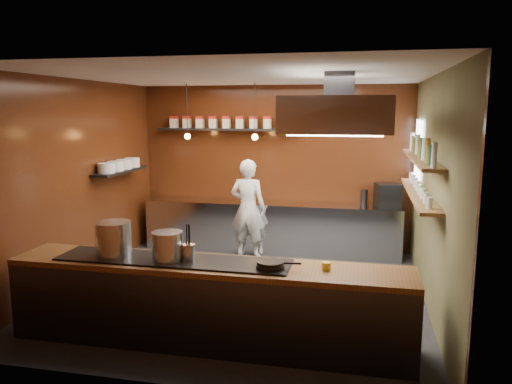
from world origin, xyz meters
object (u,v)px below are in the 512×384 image
(stockpot_large, at_px, (114,239))
(chef, at_px, (248,208))
(espresso_machine, at_px, (388,195))
(extractor_hood, at_px, (339,114))
(stockpot_small, at_px, (167,246))

(stockpot_large, bearing_deg, chef, 77.18)
(stockpot_large, relative_size, espresso_machine, 0.98)
(stockpot_large, xyz_separation_m, chef, (0.76, 3.35, -0.27))
(extractor_hood, height_order, stockpot_large, extractor_hood)
(extractor_hood, xyz_separation_m, stockpot_large, (-2.39, -1.21, -1.37))
(stockpot_large, relative_size, chef, 0.23)
(extractor_hood, bearing_deg, stockpot_large, -153.18)
(stockpot_small, xyz_separation_m, chef, (0.10, 3.39, -0.24))
(extractor_hood, distance_m, stockpot_small, 2.56)
(espresso_machine, distance_m, chef, 2.43)
(chef, bearing_deg, extractor_hood, 133.62)
(extractor_hood, xyz_separation_m, espresso_machine, (0.74, 2.63, -1.40))
(stockpot_small, relative_size, espresso_machine, 0.84)
(chef, bearing_deg, espresso_machine, -161.90)
(espresso_machine, height_order, chef, chef)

